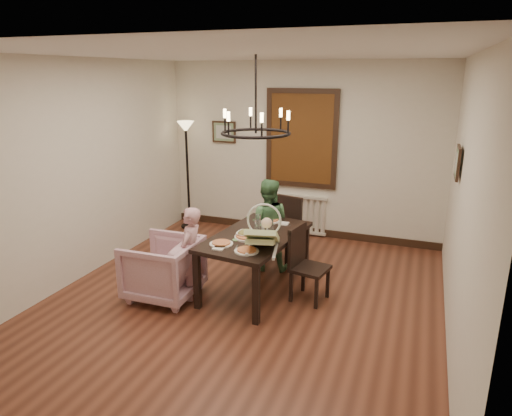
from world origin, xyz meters
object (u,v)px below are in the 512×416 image
Objects in this scene: chair_far at (283,229)px; armchair at (163,268)px; chair_right at (310,264)px; elderly_woman at (191,261)px; seated_man at (267,232)px; baby_bouncer at (263,235)px; drinking_glass at (257,226)px; dining_table at (256,241)px; floor_lamp at (188,177)px.

armchair is (-1.00, -1.59, -0.09)m from chair_far.
elderly_woman is at bearing 119.57° from chair_right.
baby_bouncer is at bearing 93.97° from seated_man.
seated_man reaches higher than elderly_woman.
baby_bouncer is 0.63m from drinking_glass.
chair_far is 0.39m from seated_man.
elderly_woman reaches higher than drinking_glass.
armchair is 1.34m from baby_bouncer.
armchair reaches higher than dining_table.
floor_lamp reaches higher than chair_far.
floor_lamp is (-0.96, 2.42, 0.53)m from armchair.
floor_lamp is (-1.96, 0.82, 0.44)m from chair_far.
chair_far is (0.02, 1.04, -0.19)m from dining_table.
baby_bouncer is at bearing -68.22° from chair_far.
dining_table is 2.05× the size of armchair.
drinking_glass reaches higher than dining_table.
floor_lamp is at bearing 65.86° from chair_right.
dining_table is at bearing 105.83° from baby_bouncer.
baby_bouncer reaches higher than chair_far.
baby_bouncer reaches higher than armchair.
dining_table is at bearing -77.97° from chair_far.
chair_right is at bearing -44.41° from chair_far.
elderly_woman is at bearing 105.78° from armchair.
chair_right is 0.97× the size of elderly_woman.
dining_table is 1.82× the size of chair_right.
floor_lamp is (-2.18, 2.30, -0.01)m from baby_bouncer.
chair_far is at bearing 43.67° from chair_right.
seated_man is 2.23m from floor_lamp.
seated_man reaches higher than chair_far.
floor_lamp is at bearing -156.72° from elderly_woman.
chair_right is 1.65× the size of baby_bouncer.
chair_far is at bearing 149.93° from elderly_woman.
drinking_glass reaches higher than armchair.
seated_man is at bearing 95.81° from drinking_glass.
seated_man is at bearing 104.11° from dining_table.
armchair is 0.77× the size of seated_man.
elderly_woman is (0.33, 0.10, 0.10)m from armchair.
chair_right is 0.77m from baby_bouncer.
dining_table is at bearing 119.20° from elderly_woman.
dining_table is at bearing -76.33° from drinking_glass.
baby_bouncer reaches higher than elderly_woman.
chair_right is 1.75m from armchair.
drinking_glass is at bearing 127.02° from elderly_woman.
baby_bouncer is (0.24, -0.44, 0.26)m from dining_table.
seated_man is 0.58× the size of floor_lamp.
chair_right is 0.81m from drinking_glass.
seated_man is at bearing 142.81° from armchair.
chair_right is (0.67, -1.05, -0.00)m from chair_far.
floor_lamp is (-1.85, 1.19, 0.38)m from seated_man.
seated_man is at bearing 147.58° from elderly_woman.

